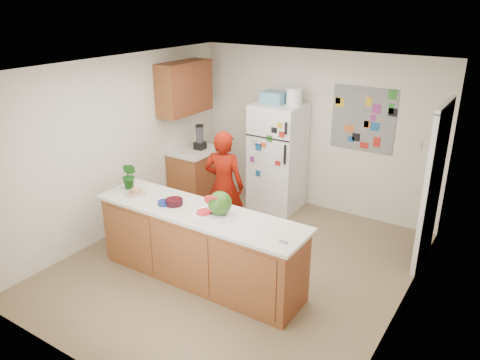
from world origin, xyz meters
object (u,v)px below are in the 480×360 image
Objects in this scene: refrigerator at (278,157)px; watermelon at (220,203)px; cherry_bowl at (174,202)px; person at (224,186)px.

refrigerator reaches higher than watermelon.
watermelon is at bearing -77.36° from refrigerator.
cherry_bowl is (-0.10, -2.40, 0.11)m from refrigerator.
person is at bearing 91.68° from cherry_bowl.
refrigerator reaches higher than person.
watermelon is 1.32× the size of cherry_bowl.
refrigerator reaches higher than cherry_bowl.
person is (-0.13, -1.32, -0.06)m from refrigerator.
watermelon reaches higher than cherry_bowl.
refrigerator is at bearing -108.87° from person.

